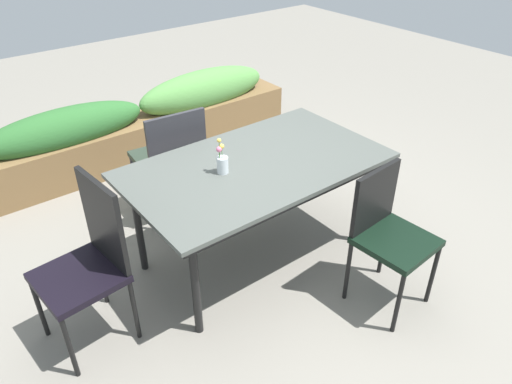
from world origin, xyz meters
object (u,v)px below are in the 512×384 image
(chair_end_left, at_px, (90,257))
(chair_near_right, at_px, (388,229))
(planter_box, at_px, (144,125))
(dining_table, at_px, (256,170))
(chair_far_side, at_px, (171,155))
(flower_vase, at_px, (222,162))

(chair_end_left, height_order, chair_near_right, chair_end_left)
(planter_box, bearing_deg, chair_near_right, -83.40)
(chair_near_right, bearing_deg, dining_table, -68.99)
(chair_end_left, bearing_deg, chair_near_right, -123.62)
(dining_table, xyz_separation_m, planter_box, (0.07, 1.85, -0.37))
(chair_far_side, distance_m, chair_near_right, 1.72)
(chair_end_left, bearing_deg, flower_vase, -93.84)
(chair_far_side, relative_size, chair_near_right, 1.03)
(chair_end_left, height_order, planter_box, chair_end_left)
(chair_near_right, bearing_deg, flower_vase, -57.75)
(chair_end_left, height_order, flower_vase, chair_end_left)
(dining_table, height_order, chair_near_right, chair_near_right)
(chair_far_side, distance_m, flower_vase, 0.83)
(chair_far_side, height_order, planter_box, chair_far_side)
(flower_vase, distance_m, planter_box, 1.91)
(chair_far_side, bearing_deg, flower_vase, -88.26)
(dining_table, distance_m, flower_vase, 0.28)
(dining_table, height_order, planter_box, dining_table)
(dining_table, xyz_separation_m, flower_vase, (-0.24, 0.03, 0.13))
(chair_far_side, relative_size, planter_box, 0.30)
(dining_table, distance_m, planter_box, 1.89)
(dining_table, relative_size, flower_vase, 7.18)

